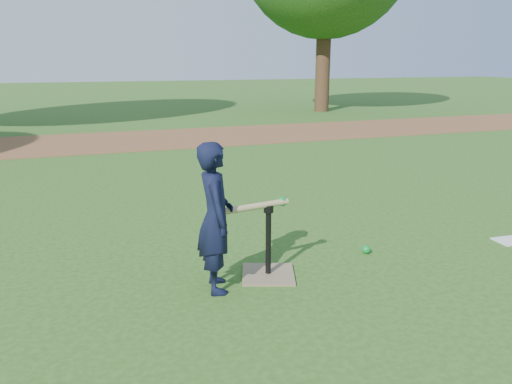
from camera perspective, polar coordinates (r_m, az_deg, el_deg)
name	(u,v)px	position (r m, az deg, el deg)	size (l,w,h in m)	color
ground	(284,260)	(4.55, 3.19, -7.77)	(80.00, 80.00, 0.00)	#285116
dirt_strip	(155,139)	(11.61, -11.43, 5.95)	(24.00, 3.00, 0.01)	brown
child	(215,218)	(3.82, -4.67, -2.94)	(0.43, 0.28, 1.17)	black
wiffle_ball_ground	(366,249)	(4.79, 12.49, -6.43)	(0.08, 0.08, 0.08)	#0C842D
clipboard	(511,241)	(5.60, 27.10, -4.97)	(0.30, 0.23, 0.01)	silver
batting_tee	(268,263)	(4.20, 1.40, -8.14)	(0.55, 0.55, 0.61)	#7F6C50
swing_action	(258,206)	(3.98, 0.19, -1.60)	(0.63, 0.18, 0.08)	tan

